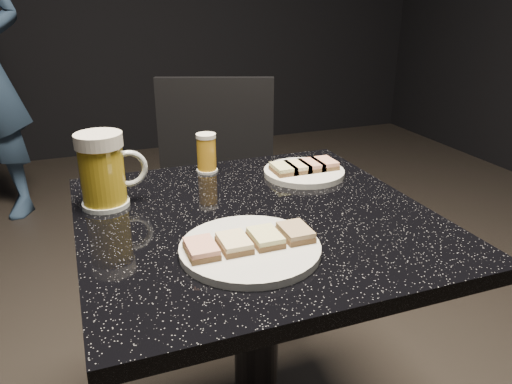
# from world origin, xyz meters

# --- Properties ---
(plate_large) EXTENTS (0.25, 0.25, 0.01)m
(plate_large) POSITION_xyz_m (-0.07, -0.14, 0.76)
(plate_large) COLOR silver
(plate_large) RESTS_ON table
(plate_small) EXTENTS (0.20, 0.20, 0.01)m
(plate_small) POSITION_xyz_m (0.19, 0.18, 0.76)
(plate_small) COLOR silver
(plate_small) RESTS_ON table
(table) EXTENTS (0.70, 0.70, 0.75)m
(table) POSITION_xyz_m (0.00, 0.00, 0.51)
(table) COLOR black
(table) RESTS_ON floor
(beer_mug) EXTENTS (0.14, 0.10, 0.16)m
(beer_mug) POSITION_xyz_m (-0.28, 0.16, 0.83)
(beer_mug) COLOR silver
(beer_mug) RESTS_ON table
(beer_tumbler) EXTENTS (0.05, 0.05, 0.10)m
(beer_tumbler) POSITION_xyz_m (-0.02, 0.29, 0.80)
(beer_tumbler) COLOR silver
(beer_tumbler) RESTS_ON table
(chair) EXTENTS (0.55, 0.55, 0.88)m
(chair) POSITION_xyz_m (0.13, 0.76, 0.50)
(chair) COLOR black
(chair) RESTS_ON floor
(canapes_on_plate_large) EXTENTS (0.22, 0.07, 0.02)m
(canapes_on_plate_large) POSITION_xyz_m (-0.07, -0.14, 0.77)
(canapes_on_plate_large) COLOR #4C3521
(canapes_on_plate_large) RESTS_ON plate_large
(canapes_on_plate_small) EXTENTS (0.16, 0.07, 0.02)m
(canapes_on_plate_small) POSITION_xyz_m (0.19, 0.18, 0.77)
(canapes_on_plate_small) COLOR #4C3521
(canapes_on_plate_small) RESTS_ON plate_small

